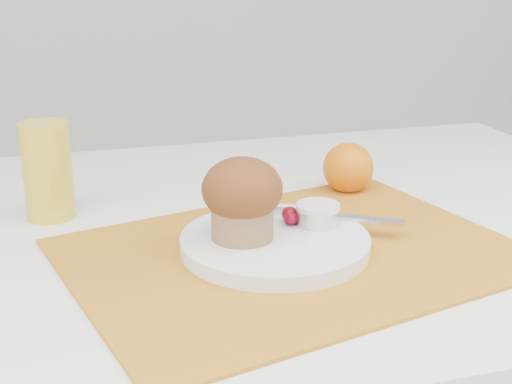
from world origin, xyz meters
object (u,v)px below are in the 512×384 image
object	(u,v)px
plate	(275,243)
muffin	(242,197)
orange	(348,168)
juice_glass	(48,171)

from	to	relation	value
plate	muffin	bearing A→B (deg)	170.43
muffin	orange	bearing A→B (deg)	40.58
orange	muffin	distance (m)	0.27
muffin	plate	bearing A→B (deg)	-9.57
orange	muffin	size ratio (longest dim) A/B	0.77
plate	muffin	size ratio (longest dim) A/B	2.32
plate	juice_glass	distance (m)	0.32
orange	muffin	world-z (taller)	muffin
orange	juice_glass	bearing A→B (deg)	178.09
plate	juice_glass	bearing A→B (deg)	141.69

